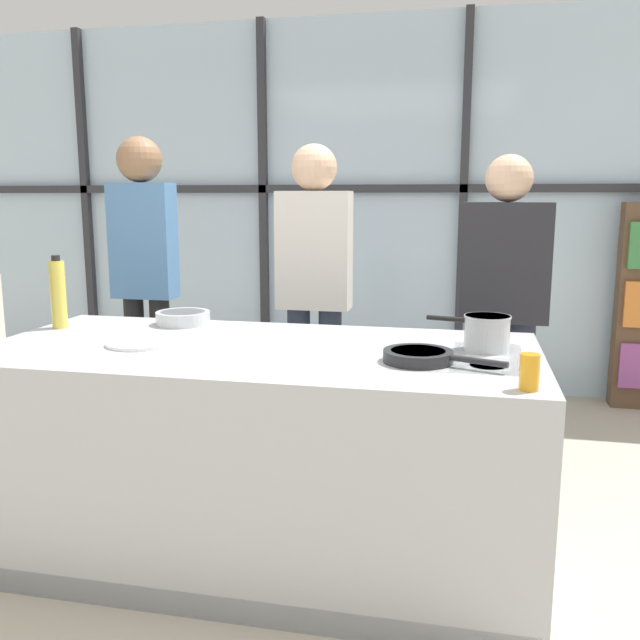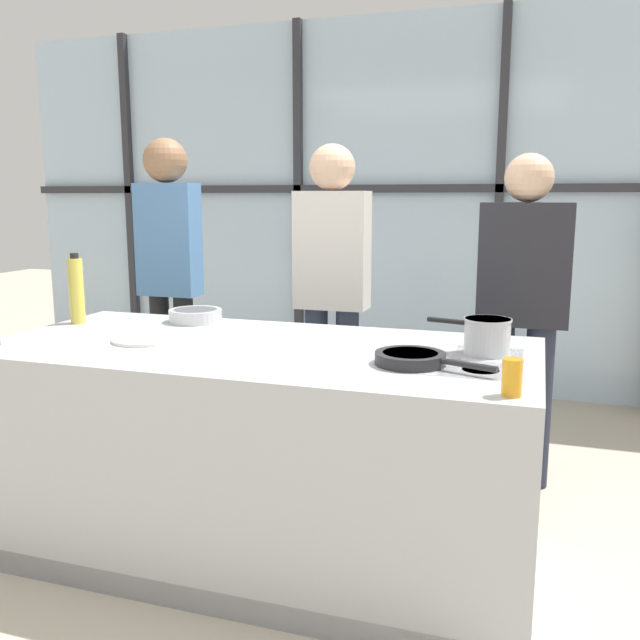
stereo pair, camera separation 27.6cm
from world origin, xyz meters
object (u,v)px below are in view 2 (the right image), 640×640
spectator_center_right (522,302)px  frying_pan (412,358)px  oil_bottle (76,290)px  spectator_center_left (332,281)px  juice_glass_near (512,377)px  mixing_bowl (195,315)px  saucepan (487,335)px  white_plate (146,339)px  spectator_far_left (169,265)px

spectator_center_right → frying_pan: 1.20m
oil_bottle → spectator_center_left: bearing=39.6°
frying_pan → juice_glass_near: size_ratio=3.85×
mixing_bowl → spectator_center_left: bearing=51.8°
juice_glass_near → oil_bottle: bearing=163.4°
saucepan → mixing_bowl: (-1.39, 0.26, -0.04)m
saucepan → white_plate: 1.39m
frying_pan → juice_glass_near: (0.36, -0.29, 0.03)m
saucepan → white_plate: (-1.37, -0.19, -0.07)m
spectator_center_left → oil_bottle: (-1.01, -0.84, 0.02)m
spectator_far_left → spectator_center_right: bearing=-180.0°
frying_pan → mixing_bowl: 1.26m
saucepan → juice_glass_near: 0.56m
white_plate → spectator_center_left: bearing=66.2°
frying_pan → saucepan: bearing=46.4°
white_plate → oil_bottle: 0.61m
oil_bottle → juice_glass_near: (2.02, -0.60, -0.10)m
frying_pan → juice_glass_near: juice_glass_near is taller
spectator_far_left → frying_pan: size_ratio=4.08×
frying_pan → saucepan: (0.24, 0.25, 0.05)m
saucepan → oil_bottle: bearing=178.2°
spectator_center_left → saucepan: 1.27m
spectator_far_left → spectator_center_left: spectator_far_left is taller
spectator_center_right → white_plate: (-1.48, -1.09, -0.07)m
spectator_center_right → juice_glass_near: (0.01, -1.44, -0.02)m
spectator_far_left → spectator_center_left: 1.00m
frying_pan → juice_glass_near: bearing=-39.2°
saucepan → juice_glass_near: saucepan is taller
spectator_far_left → spectator_center_left: (1.00, 0.00, -0.06)m
saucepan → mixing_bowl: 1.42m
white_plate → juice_glass_near: size_ratio=2.41×
oil_bottle → juice_glass_near: size_ratio=2.90×
oil_bottle → juice_glass_near: oil_bottle is taller
frying_pan → saucepan: 0.35m
spectator_far_left → oil_bottle: bearing=89.2°
spectator_center_right → spectator_far_left: bearing=0.0°
spectator_center_left → mixing_bowl: 0.81m
spectator_far_left → spectator_center_right: (2.00, 0.00, -0.13)m
spectator_center_right → white_plate: spectator_center_right is taller
white_plate → mixing_bowl: 0.46m
spectator_far_left → juice_glass_near: 2.48m
juice_glass_near → spectator_center_right: bearing=90.4°
juice_glass_near → spectator_far_left: bearing=144.4°
white_plate → juice_glass_near: bearing=-13.2°
spectator_far_left → frying_pan: 2.02m
spectator_center_right → mixing_bowl: size_ratio=6.65×
saucepan → mixing_bowl: saucepan is taller
saucepan → spectator_far_left: bearing=154.7°
spectator_far_left → mixing_bowl: 0.82m
frying_pan → oil_bottle: oil_bottle is taller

